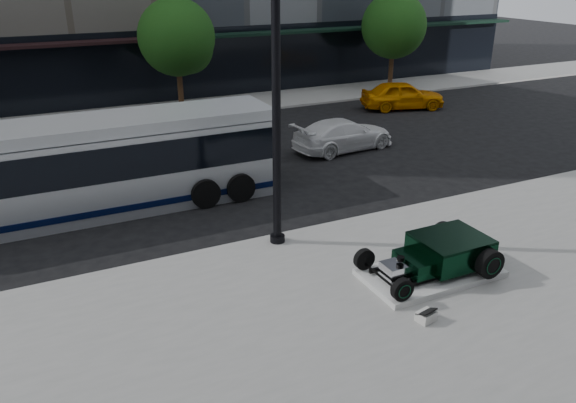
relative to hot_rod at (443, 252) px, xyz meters
name	(u,v)px	position (x,y,z in m)	size (l,w,h in m)	color
ground	(264,209)	(-2.31, 5.80, -0.70)	(120.00, 120.00, 0.00)	black
sidewalk_far	(159,112)	(-2.31, 19.80, -0.64)	(70.00, 4.00, 0.12)	gray
street_trees	(179,40)	(-1.17, 18.88, 3.07)	(29.80, 3.80, 5.70)	black
display_plinth	(430,273)	(-0.33, 0.00, -0.50)	(3.40, 1.80, 0.15)	silver
hot_rod	(443,252)	(0.00, 0.00, 0.00)	(3.22, 2.00, 0.81)	black
info_plaque	(426,316)	(-1.65, -1.49, -0.45)	(0.45, 0.38, 0.31)	silver
lamppost	(276,120)	(-2.97, 3.34, 2.89)	(0.41, 0.41, 7.51)	black
transit_bus	(85,167)	(-7.32, 8.04, 0.79)	(12.12, 2.88, 2.92)	silver
white_sedan	(343,135)	(3.20, 10.11, -0.04)	(1.83, 4.50, 1.31)	white
yellow_taxi	(403,95)	(9.80, 14.97, 0.05)	(1.77, 4.39, 1.50)	orange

